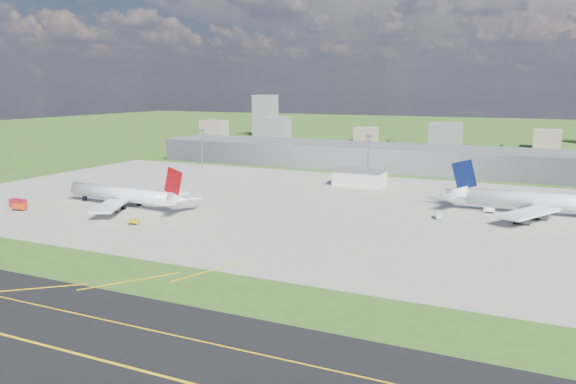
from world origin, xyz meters
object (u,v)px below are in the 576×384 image
at_px(tug_yellow, 134,222).
at_px(van_white_far, 489,210).
at_px(fire_truck, 18,204).
at_px(crash_tender, 20,207).
at_px(van_white_near, 439,216).
at_px(airliner_red_twin, 125,195).
at_px(airliner_blue_quad, 555,202).

xyz_separation_m(tug_yellow, van_white_far, (121.97, 78.34, 0.18)).
xyz_separation_m(fire_truck, crash_tender, (5.64, -3.96, -0.25)).
bearing_deg(van_white_near, airliner_red_twin, 92.73).
bearing_deg(fire_truck, crash_tender, -30.93).
relative_size(airliner_red_twin, van_white_far, 15.84).
distance_m(fire_truck, tug_yellow, 66.65).
xyz_separation_m(airliner_blue_quad, fire_truck, (-213.43, -80.06, -4.25)).
bearing_deg(airliner_blue_quad, van_white_far, -171.07).
distance_m(tug_yellow, van_white_near, 120.17).
relative_size(crash_tender, van_white_far, 1.42).
xyz_separation_m(fire_truck, van_white_far, (188.55, 75.22, -0.68)).
distance_m(airliner_blue_quad, van_white_far, 25.82).
xyz_separation_m(airliner_blue_quad, crash_tender, (-207.79, -84.01, -4.50)).
bearing_deg(airliner_blue_quad, tug_yellow, -152.54).
height_order(airliner_blue_quad, van_white_far, airliner_blue_quad).
relative_size(airliner_blue_quad, crash_tender, 13.00).
xyz_separation_m(tug_yellow, van_white_near, (104.79, 58.81, 0.39)).
height_order(airliner_red_twin, van_white_near, airliner_red_twin).
bearing_deg(airliner_red_twin, tug_yellow, 140.75).
relative_size(airliner_red_twin, crash_tender, 11.17).
bearing_deg(tug_yellow, airliner_blue_quad, 19.00).
relative_size(fire_truck, crash_tender, 1.32).
bearing_deg(fire_truck, van_white_far, 25.88).
distance_m(crash_tender, tug_yellow, 60.95).
distance_m(airliner_blue_quad, van_white_near, 48.84).
distance_m(airliner_blue_quad, crash_tender, 224.18).
bearing_deg(tug_yellow, airliner_red_twin, 125.37).
height_order(airliner_red_twin, airliner_blue_quad, airliner_blue_quad).
xyz_separation_m(crash_tender, van_white_far, (182.91, 79.18, -0.43)).
bearing_deg(van_white_far, crash_tender, -167.44).
distance_m(tug_yellow, van_white_far, 144.96).
bearing_deg(airliner_red_twin, airliner_blue_quad, -156.09).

